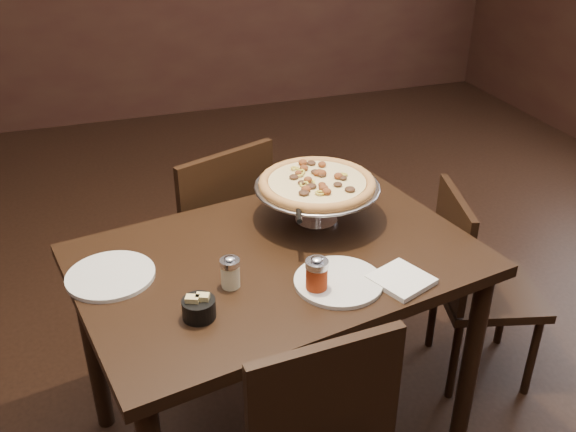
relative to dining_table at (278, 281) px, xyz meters
name	(u,v)px	position (x,y,z in m)	size (l,w,h in m)	color
room	(305,49)	(0.11, 0.07, 0.73)	(6.04, 7.04, 2.84)	black
dining_table	(278,281)	(0.00, 0.00, 0.00)	(1.37, 1.03, 0.78)	black
pizza_stand	(317,184)	(0.19, 0.17, 0.25)	(0.43, 0.43, 0.18)	silver
parmesan_shaker	(230,272)	(-0.18, -0.12, 0.15)	(0.06, 0.06, 0.10)	beige
pepper_flake_shaker	(317,275)	(0.04, -0.22, 0.16)	(0.07, 0.07, 0.12)	maroon
packet_caddy	(199,308)	(-0.30, -0.23, 0.13)	(0.09, 0.09, 0.07)	black
napkin_stack	(401,280)	(0.30, -0.26, 0.11)	(0.15, 0.15, 0.02)	white
plate_left	(111,276)	(-0.51, 0.04, 0.11)	(0.26, 0.26, 0.01)	silver
plate_near	(338,282)	(0.12, -0.21, 0.11)	(0.26, 0.26, 0.01)	silver
serving_spatula	(299,214)	(0.07, 0.00, 0.24)	(0.13, 0.13, 0.02)	silver
chair_far	(213,237)	(-0.08, 0.63, -0.17)	(0.56, 0.56, 0.92)	black
chair_side	(474,281)	(0.82, 0.07, -0.23)	(0.47, 0.47, 0.82)	black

